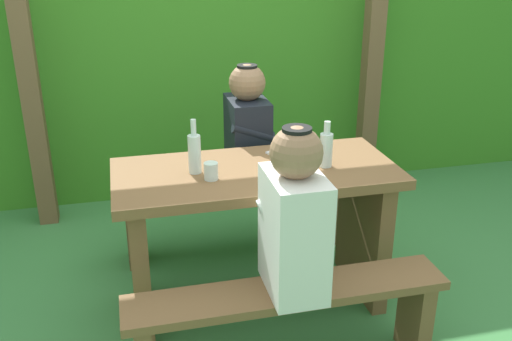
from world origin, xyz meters
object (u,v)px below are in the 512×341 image
Objects in this scene: drinking_glass at (211,171)px; cell_phone at (279,155)px; picnic_table at (256,215)px; bottle_right at (194,152)px; bench_far at (234,203)px; bottle_left at (326,148)px; person_black_coat at (248,130)px; person_white_shirt at (294,218)px; bench_near at (287,314)px.

cell_phone is at bearing 29.50° from drinking_glass.
picnic_table is at bearing 18.18° from drinking_glass.
bench_far is at bearing 61.60° from bottle_right.
person_black_coat is at bearing 112.47° from bottle_left.
person_white_shirt is at bearing -89.01° from bench_far.
bench_far is 16.91× the size of drinking_glass.
bench_far is 0.85m from drinking_glass.
bottle_right reaches higher than drinking_glass.
bench_near is at bearing -90.00° from bench_far.
bottle_left is at bearing -67.53° from person_black_coat.
bench_far is 1.24m from person_white_shirt.
picnic_table is at bearing 172.06° from bottle_left.
bottle_right is (-0.64, 0.07, 0.01)m from bottle_left.
bottle_right is (-0.39, -0.55, 0.09)m from person_black_coat.
drinking_glass is 0.36× the size of bottle_left.
bench_far is 0.65m from cell_phone.
person_black_coat is 2.68× the size of bottle_right.
picnic_table is 10.00× the size of cell_phone.
person_white_shirt is at bearing -126.40° from cell_phone.
drinking_glass is at bearing -116.59° from person_black_coat.
bench_far is at bearing 90.99° from person_white_shirt.
bottle_right is at bearing 118.09° from person_white_shirt.
bottle_right is at bearing -125.20° from person_black_coat.
bottle_left is at bearing -71.94° from cell_phone.
cell_phone is (0.46, 0.12, -0.10)m from bottle_right.
bottle_left is (0.58, 0.03, 0.05)m from drinking_glass.
person_black_coat reaches higher than drinking_glass.
person_black_coat is 0.43m from cell_phone.
bottle_left is (0.32, 0.52, 0.09)m from person_white_shirt.
bottle_right is 1.92× the size of cell_phone.
bottle_left is (0.34, -0.62, 0.55)m from bench_far.
person_white_shirt reaches higher than bottle_right.
bench_far is at bearing 90.00° from bench_near.
person_black_coat is 0.68m from bottle_left.
cell_phone is (-0.18, 0.19, -0.09)m from bottle_left.
bench_near is at bearing -123.19° from bottle_left.
picnic_table reaches higher than bench_far.
bench_near is 1.00× the size of bench_far.
bottle_right is (-0.32, 0.59, 0.09)m from person_white_shirt.
bottle_right reaches higher than bottle_left.
drinking_glass is (-0.32, -0.65, 0.03)m from person_black_coat.
cell_phone reaches higher than picnic_table.
person_black_coat is at bearing -2.15° from bench_far.
bench_near is 10.00× the size of cell_phone.
person_black_coat is at bearing 54.80° from bottle_right.
picnic_table is 0.63m from person_white_shirt.
person_white_shirt is 1.14m from person_black_coat.
bottle_left is at bearing 58.17° from person_white_shirt.
person_black_coat is (0.09, 1.15, 0.46)m from bench_near.
bench_near is at bearing -63.54° from bottle_right.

